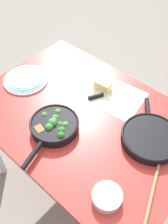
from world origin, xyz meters
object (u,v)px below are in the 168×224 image
(wooden_spoon, at_px, (158,169))
(grater_knife, at_px, (102,95))
(skillet_broccoli, at_px, (54,126))
(skillet_eggs, at_px, (150,137))
(dinner_plate_stack, at_px, (26,79))
(cheese_block, at_px, (103,86))
(prep_bowl_steel, at_px, (107,197))

(wooden_spoon, xyz_separation_m, grater_knife, (0.47, -0.19, 0.00))
(skillet_broccoli, xyz_separation_m, skillet_eggs, (-0.38, -0.26, -0.01))
(grater_knife, height_order, dinner_plate_stack, dinner_plate_stack)
(grater_knife, height_order, cheese_block, cheese_block)
(skillet_broccoli, relative_size, prep_bowl_steel, 3.08)
(skillet_eggs, height_order, prep_bowl_steel, skillet_eggs)
(skillet_broccoli, distance_m, wooden_spoon, 0.51)
(grater_knife, bearing_deg, skillet_eggs, -74.31)
(skillet_eggs, xyz_separation_m, wooden_spoon, (-0.11, 0.11, -0.02))
(grater_knife, distance_m, cheese_block, 0.06)
(skillet_broccoli, xyz_separation_m, dinner_plate_stack, (0.39, -0.14, -0.02))
(wooden_spoon, bearing_deg, skillet_broccoli, 86.30)
(wooden_spoon, height_order, grater_knife, grater_knife)
(grater_knife, relative_size, cheese_block, 2.09)
(skillet_eggs, relative_size, cheese_block, 3.46)
(skillet_broccoli, xyz_separation_m, cheese_block, (0.01, -0.38, -0.00))
(cheese_block, bearing_deg, wooden_spoon, 154.75)
(wooden_spoon, bearing_deg, prep_bowl_steel, 141.12)
(grater_knife, xyz_separation_m, dinner_plate_stack, (0.41, 0.20, 0.00))
(wooden_spoon, distance_m, dinner_plate_stack, 0.88)
(skillet_eggs, distance_m, dinner_plate_stack, 0.78)
(skillet_eggs, height_order, grater_knife, skillet_eggs)
(skillet_eggs, bearing_deg, dinner_plate_stack, 61.99)
(dinner_plate_stack, bearing_deg, skillet_eggs, -171.07)
(skillet_eggs, distance_m, wooden_spoon, 0.16)
(grater_knife, relative_size, dinner_plate_stack, 0.80)
(skillet_broccoli, distance_m, prep_bowl_steel, 0.42)
(skillet_broccoli, bearing_deg, dinner_plate_stack, -125.82)
(dinner_plate_stack, bearing_deg, cheese_block, -147.37)
(skillet_broccoli, relative_size, skillet_eggs, 1.10)
(skillet_eggs, bearing_deg, prep_bowl_steel, 147.40)
(skillet_broccoli, height_order, grater_knife, skillet_broccoli)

